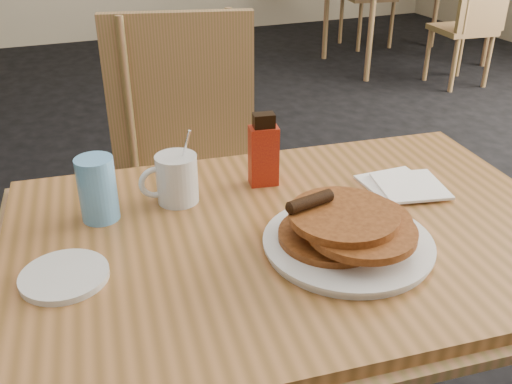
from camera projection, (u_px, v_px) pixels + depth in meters
main_table at (294, 248)px, 1.15m from camera, size 1.23×0.90×0.75m
chair_main_far at (193, 153)px, 1.78m from camera, size 0.56×0.57×1.02m
chair_neighbor_near at (472, 19)px, 4.13m from camera, size 0.42×0.43×0.85m
pancake_plate at (348, 234)px, 1.05m from camera, size 0.32×0.32×0.10m
coffee_mug at (176, 178)px, 1.20m from camera, size 0.13×0.09×0.17m
syrup_bottle at (264, 152)px, 1.26m from camera, size 0.07×0.05×0.17m
napkin_stack at (404, 185)px, 1.28m from camera, size 0.17×0.18×0.01m
blue_tumbler at (98, 189)px, 1.13m from camera, size 0.09×0.09×0.13m
side_saucer at (64, 276)px, 0.98m from camera, size 0.18×0.18×0.01m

